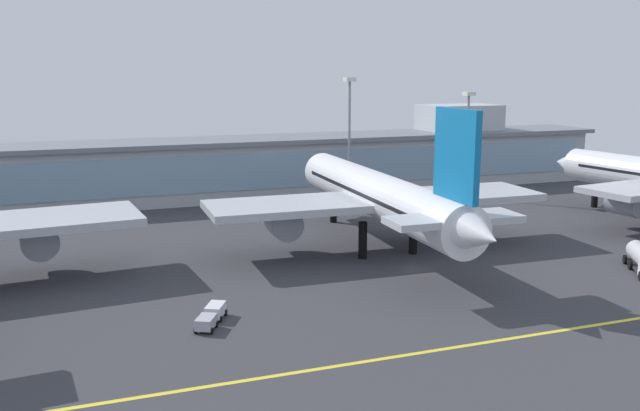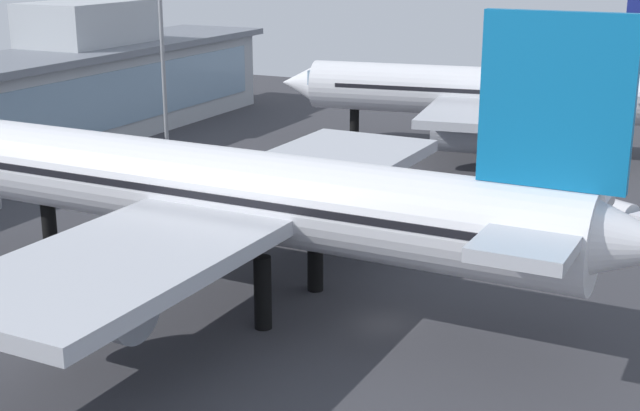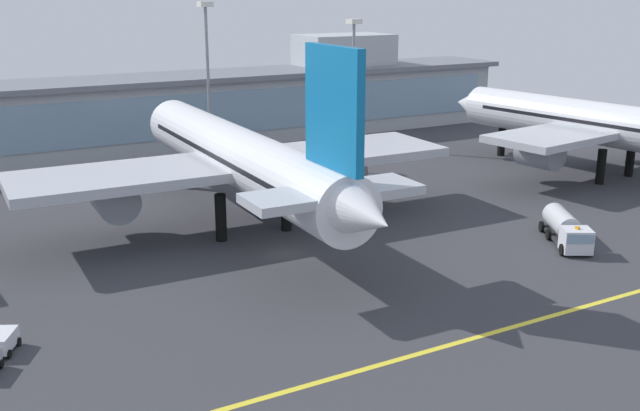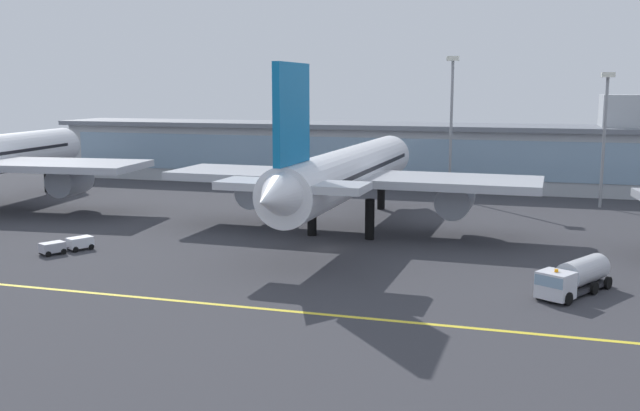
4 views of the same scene
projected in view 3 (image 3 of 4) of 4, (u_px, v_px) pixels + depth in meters
The scene contains 8 objects.
ground_plane at pixel (285, 254), 68.97m from camera, with size 183.88×183.88×0.00m, color #38383D.
taxiway_centreline_stripe at pixel (431, 350), 50.54m from camera, with size 147.11×0.50×0.01m, color yellow.
terminal_building at pixel (140, 111), 112.72m from camera, with size 134.35×14.00×16.18m.
airliner_near_right at pixel (241, 159), 75.09m from camera, with size 45.13×54.77×19.65m.
airliner_far_right at pixel (599, 125), 96.32m from camera, with size 35.79×49.58×18.60m.
fuel_tanker_truck at pixel (567, 229), 71.31m from camera, with size 6.66×9.04×2.90m.
apron_light_mast_west at pixel (207, 57), 102.97m from camera, with size 1.80×1.80×22.11m.
apron_light_mast_centre at pixel (354, 62), 111.54m from camera, with size 1.80×1.80×19.49m.
Camera 3 is at (-28.98, -58.22, 23.61)m, focal length 41.69 mm.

